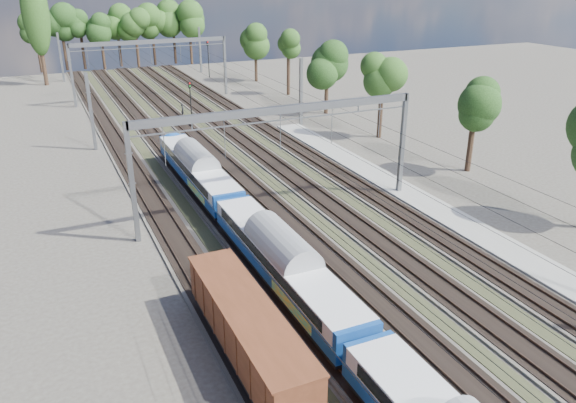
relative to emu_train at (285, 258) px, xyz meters
name	(u,v)px	position (x,y,z in m)	size (l,w,h in m)	color
track_bed	(223,161)	(4.50, 25.86, -2.21)	(21.00, 130.00, 0.34)	#47423A
platform	(481,235)	(16.50, 0.86, -2.16)	(3.00, 70.00, 0.30)	gray
catenary	(201,87)	(4.83, 33.55, 4.09)	(25.65, 130.00, 9.00)	slate
tree_belt	(174,34)	(11.89, 74.02, 5.82)	(40.76, 102.19, 11.84)	black
poplar	(35,13)	(-10.00, 78.86, 9.58)	(4.40, 4.40, 19.04)	black
emu_train	(285,258)	(0.00, 0.00, 0.00)	(2.68, 56.78, 3.92)	black
freight_boxcar	(247,330)	(-4.50, -5.46, -0.36)	(2.56, 12.37, 3.19)	black
worker	(183,110)	(5.85, 47.24, -1.50)	(0.59, 0.39, 1.62)	black
signal_near	(191,99)	(5.23, 40.20, 1.40)	(0.39, 0.36, 5.86)	black
signal_far	(208,55)	(17.99, 74.55, 1.84)	(0.44, 0.40, 6.55)	black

